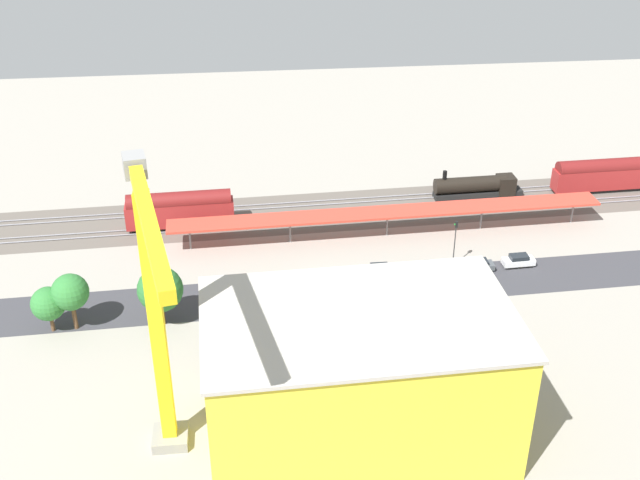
{
  "coord_description": "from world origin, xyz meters",
  "views": [
    {
      "loc": [
        11.48,
        91.85,
        58.79
      ],
      "look_at": [
        2.23,
        2.81,
        8.32
      ],
      "focal_mm": 44.61,
      "sensor_mm": 36.0,
      "label": 1
    }
  ],
  "objects_px": {
    "locomotive": "(479,187)",
    "box_truck_0": "(355,335)",
    "street_tree_1": "(70,292)",
    "passenger_coach": "(605,174)",
    "parked_car_0": "(518,261)",
    "tower_crane": "(156,308)",
    "parked_car_2": "(433,267)",
    "parked_car_1": "(479,266)",
    "street_tree_0": "(160,289)",
    "traffic_light": "(455,237)",
    "parked_car_3": "(379,270)",
    "construction_building": "(358,378)",
    "street_tree_2": "(48,304)",
    "platform_canopy_near": "(388,212)",
    "box_truck_2": "(357,340)",
    "freight_coach_far": "(180,209)",
    "box_truck_1": "(365,338)"
  },
  "relations": [
    {
      "from": "tower_crane",
      "to": "parked_car_2",
      "type": "bearing_deg",
      "value": -137.16
    },
    {
      "from": "passenger_coach",
      "to": "street_tree_1",
      "type": "distance_m",
      "value": 88.09
    },
    {
      "from": "parked_car_2",
      "to": "street_tree_2",
      "type": "height_order",
      "value": "street_tree_2"
    },
    {
      "from": "freight_coach_far",
      "to": "box_truck_1",
      "type": "relative_size",
      "value": 1.63
    },
    {
      "from": "parked_car_1",
      "to": "parked_car_2",
      "type": "relative_size",
      "value": 0.99
    },
    {
      "from": "box_truck_2",
      "to": "parked_car_0",
      "type": "bearing_deg",
      "value": -145.96
    },
    {
      "from": "tower_crane",
      "to": "parked_car_0",
      "type": "bearing_deg",
      "value": -145.45
    },
    {
      "from": "parked_car_0",
      "to": "street_tree_1",
      "type": "xyz_separation_m",
      "value": [
        60.16,
        8.95,
        4.58
      ]
    },
    {
      "from": "platform_canopy_near",
      "to": "box_truck_2",
      "type": "distance_m",
      "value": 29.67
    },
    {
      "from": "parked_car_3",
      "to": "street_tree_2",
      "type": "height_order",
      "value": "street_tree_2"
    },
    {
      "from": "traffic_light",
      "to": "street_tree_1",
      "type": "bearing_deg",
      "value": 10.83
    },
    {
      "from": "parked_car_1",
      "to": "box_truck_2",
      "type": "xyz_separation_m",
      "value": [
        19.82,
        16.84,
        1.01
      ]
    },
    {
      "from": "locomotive",
      "to": "box_truck_0",
      "type": "height_order",
      "value": "locomotive"
    },
    {
      "from": "box_truck_1",
      "to": "parked_car_0",
      "type": "bearing_deg",
      "value": -145.35
    },
    {
      "from": "street_tree_0",
      "to": "traffic_light",
      "type": "height_order",
      "value": "street_tree_0"
    },
    {
      "from": "passenger_coach",
      "to": "parked_car_3",
      "type": "height_order",
      "value": "passenger_coach"
    },
    {
      "from": "passenger_coach",
      "to": "street_tree_2",
      "type": "height_order",
      "value": "street_tree_2"
    },
    {
      "from": "parked_car_0",
      "to": "box_truck_0",
      "type": "relative_size",
      "value": 0.49
    },
    {
      "from": "parked_car_0",
      "to": "parked_car_2",
      "type": "relative_size",
      "value": 1.09
    },
    {
      "from": "box_truck_1",
      "to": "street_tree_0",
      "type": "xyz_separation_m",
      "value": [
        24.59,
        -7.92,
        3.55
      ]
    },
    {
      "from": "passenger_coach",
      "to": "box_truck_0",
      "type": "relative_size",
      "value": 1.9
    },
    {
      "from": "box_truck_0",
      "to": "street_tree_0",
      "type": "xyz_separation_m",
      "value": [
        23.44,
        -7.1,
        3.53
      ]
    },
    {
      "from": "street_tree_1",
      "to": "freight_coach_far",
      "type": "bearing_deg",
      "value": -114.89
    },
    {
      "from": "parked_car_3",
      "to": "box_truck_2",
      "type": "xyz_separation_m",
      "value": [
        5.68,
        17.06,
        1.04
      ]
    },
    {
      "from": "platform_canopy_near",
      "to": "street_tree_2",
      "type": "height_order",
      "value": "street_tree_2"
    },
    {
      "from": "platform_canopy_near",
      "to": "street_tree_2",
      "type": "xyz_separation_m",
      "value": [
        45.94,
        20.05,
        0.14
      ]
    },
    {
      "from": "construction_building",
      "to": "traffic_light",
      "type": "xyz_separation_m",
      "value": [
        -18.44,
        -31.85,
        -2.48
      ]
    },
    {
      "from": "street_tree_0",
      "to": "street_tree_2",
      "type": "relative_size",
      "value": 1.31
    },
    {
      "from": "passenger_coach",
      "to": "parked_car_2",
      "type": "distance_m",
      "value": 41.42
    },
    {
      "from": "tower_crane",
      "to": "box_truck_0",
      "type": "relative_size",
      "value": 3.24
    },
    {
      "from": "street_tree_0",
      "to": "traffic_light",
      "type": "bearing_deg",
      "value": -166.08
    },
    {
      "from": "parked_car_3",
      "to": "street_tree_2",
      "type": "distance_m",
      "value": 43.91
    },
    {
      "from": "parked_car_0",
      "to": "locomotive",
      "type": "bearing_deg",
      "value": -91.21
    },
    {
      "from": "platform_canopy_near",
      "to": "construction_building",
      "type": "relative_size",
      "value": 2.19
    },
    {
      "from": "parked_car_1",
      "to": "street_tree_0",
      "type": "relative_size",
      "value": 0.53
    },
    {
      "from": "parked_car_0",
      "to": "tower_crane",
      "type": "xyz_separation_m",
      "value": [
        46.78,
        32.21,
        17.11
      ]
    },
    {
      "from": "passenger_coach",
      "to": "parked_car_1",
      "type": "distance_m",
      "value": 36.34
    },
    {
      "from": "construction_building",
      "to": "street_tree_2",
      "type": "relative_size",
      "value": 4.88
    },
    {
      "from": "platform_canopy_near",
      "to": "construction_building",
      "type": "xyz_separation_m",
      "value": [
        10.75,
        41.97,
        3.38
      ]
    },
    {
      "from": "traffic_light",
      "to": "parked_car_0",
      "type": "bearing_deg",
      "value": 175.27
    },
    {
      "from": "freight_coach_far",
      "to": "box_truck_2",
      "type": "height_order",
      "value": "freight_coach_far"
    },
    {
      "from": "parked_car_0",
      "to": "tower_crane",
      "type": "distance_m",
      "value": 59.31
    },
    {
      "from": "box_truck_0",
      "to": "street_tree_1",
      "type": "height_order",
      "value": "street_tree_1"
    },
    {
      "from": "parked_car_3",
      "to": "tower_crane",
      "type": "xyz_separation_m",
      "value": [
        26.71,
        31.86,
        17.18
      ]
    },
    {
      "from": "locomotive",
      "to": "passenger_coach",
      "type": "distance_m",
      "value": 21.68
    },
    {
      "from": "locomotive",
      "to": "parked_car_2",
      "type": "xyz_separation_m",
      "value": [
        12.88,
        22.76,
        -1.06
      ]
    },
    {
      "from": "passenger_coach",
      "to": "tower_crane",
      "type": "xyz_separation_m",
      "value": [
        68.9,
        54.64,
        14.85
      ]
    },
    {
      "from": "freight_coach_far",
      "to": "box_truck_1",
      "type": "xyz_separation_m",
      "value": [
        -23.63,
        33.67,
        -1.54
      ]
    },
    {
      "from": "parked_car_2",
      "to": "tower_crane",
      "type": "distance_m",
      "value": 49.94
    },
    {
      "from": "passenger_coach",
      "to": "platform_canopy_near",
      "type": "bearing_deg",
      "value": 16.45
    }
  ]
}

